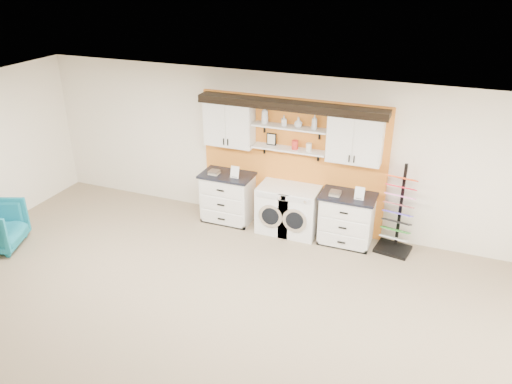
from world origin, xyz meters
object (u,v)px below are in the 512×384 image
at_px(base_cabinet_right, 347,219).
at_px(sample_rack, 396,224).
at_px(dryer, 300,211).
at_px(washer, 277,207).
at_px(base_cabinet_left, 228,197).

xyz_separation_m(base_cabinet_right, sample_rack, (0.83, 0.03, 0.04)).
height_order(dryer, sample_rack, sample_rack).
xyz_separation_m(base_cabinet_right, washer, (-1.28, -0.00, -0.02)).
relative_size(washer, dryer, 0.99).
bearing_deg(washer, base_cabinet_left, 179.80).
bearing_deg(washer, base_cabinet_right, 0.15).
xyz_separation_m(base_cabinet_left, sample_rack, (3.09, 0.03, 0.03)).
distance_m(base_cabinet_right, dryer, 0.83).
height_order(washer, sample_rack, sample_rack).
bearing_deg(sample_rack, base_cabinet_right, -168.62).
bearing_deg(sample_rack, base_cabinet_left, -170.27).
bearing_deg(base_cabinet_right, sample_rack, 2.26).
distance_m(base_cabinet_left, base_cabinet_right, 2.26).
relative_size(base_cabinet_left, washer, 1.10).
height_order(base_cabinet_left, base_cabinet_right, base_cabinet_left).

